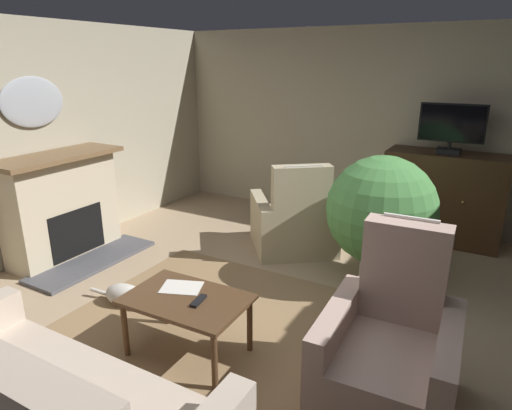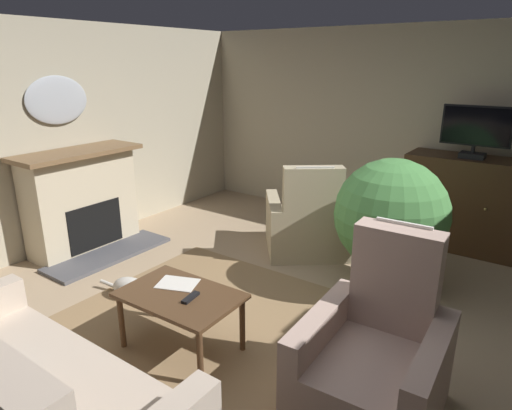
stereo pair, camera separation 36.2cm
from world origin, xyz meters
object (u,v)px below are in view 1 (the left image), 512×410
object	(u,v)px
wall_mirror_oval	(33,102)
television	(452,127)
cat	(128,295)
armchair_facing_sofa	(294,223)
tv_remote	(199,301)
coffee_table	(187,305)
potted_plant_tall_palm_by_window	(381,212)
armchair_beside_cabinet	(389,354)
fireplace	(63,209)
tv_cabinet	(442,199)
folded_newspaper	(181,287)

from	to	relation	value
wall_mirror_oval	television	xyz separation A→B (m)	(3.85, 2.55, -0.31)
television	cat	distance (m)	3.95
television	armchair_facing_sofa	size ratio (longest dim) A/B	0.57
television	tv_remote	bearing A→B (deg)	-109.48
wall_mirror_oval	television	distance (m)	4.62
coffee_table	armchair_facing_sofa	world-z (taller)	armchair_facing_sofa
television	tv_remote	world-z (taller)	television
armchair_facing_sofa	cat	world-z (taller)	armchair_facing_sofa
tv_remote	potted_plant_tall_palm_by_window	distance (m)	2.04
wall_mirror_oval	coffee_table	bearing A→B (deg)	-16.66
wall_mirror_oval	potted_plant_tall_palm_by_window	size ratio (longest dim) A/B	0.58
wall_mirror_oval	armchair_facing_sofa	bearing A→B (deg)	30.72
armchair_beside_cabinet	potted_plant_tall_palm_by_window	size ratio (longest dim) A/B	0.90
cat	fireplace	bearing A→B (deg)	161.14
coffee_table	potted_plant_tall_palm_by_window	xyz separation A→B (m)	(0.92, 1.85, 0.32)
tv_cabinet	tv_remote	world-z (taller)	tv_cabinet
television	potted_plant_tall_palm_by_window	bearing A→B (deg)	-104.38
potted_plant_tall_palm_by_window	fireplace	bearing A→B (deg)	-161.33
wall_mirror_oval	folded_newspaper	world-z (taller)	wall_mirror_oval
fireplace	tv_cabinet	bearing A→B (deg)	35.85
armchair_facing_sofa	armchair_beside_cabinet	size ratio (longest dim) A/B	1.09
potted_plant_tall_palm_by_window	cat	distance (m)	2.49
folded_newspaper	armchair_beside_cabinet	size ratio (longest dim) A/B	0.26
tv_remote	armchair_facing_sofa	xyz separation A→B (m)	(-0.26, 2.20, -0.16)
wall_mirror_oval	tv_remote	bearing A→B (deg)	-16.13
fireplace	armchair_facing_sofa	distance (m)	2.60
wall_mirror_oval	tv_remote	world-z (taller)	wall_mirror_oval
tv_remote	armchair_beside_cabinet	size ratio (longest dim) A/B	0.15
tv_remote	potted_plant_tall_palm_by_window	xyz separation A→B (m)	(0.80, 1.86, 0.25)
armchair_facing_sofa	armchair_beside_cabinet	distance (m)	2.50
armchair_facing_sofa	cat	xyz separation A→B (m)	(-0.76, -1.91, -0.22)
armchair_beside_cabinet	tv_remote	bearing A→B (deg)	-169.01
armchair_facing_sofa	potted_plant_tall_palm_by_window	distance (m)	1.19
potted_plant_tall_palm_by_window	tv_remote	bearing A→B (deg)	-113.26
tv_cabinet	folded_newspaper	size ratio (longest dim) A/B	4.55
tv_remote	coffee_table	bearing A→B (deg)	-103.09
fireplace	coffee_table	distance (m)	2.43
wall_mirror_oval	cat	size ratio (longest dim) A/B	1.05
television	cat	xyz separation A→B (m)	(-2.20, -3.03, -1.29)
folded_newspaper	potted_plant_tall_palm_by_window	xyz separation A→B (m)	(1.04, 1.75, 0.26)
fireplace	tv_remote	bearing A→B (deg)	-17.68
tv_cabinet	cat	xyz separation A→B (m)	(-2.20, -3.08, -0.41)
wall_mirror_oval	armchair_facing_sofa	size ratio (longest dim) A/B	0.59
television	coffee_table	xyz separation A→B (m)	(-1.29, -3.31, -0.98)
armchair_facing_sofa	tv_remote	bearing A→B (deg)	-83.22
tv_cabinet	tv_remote	xyz separation A→B (m)	(-1.17, -3.37, -0.03)
coffee_table	armchair_facing_sofa	size ratio (longest dim) A/B	0.72
cat	coffee_table	bearing A→B (deg)	-17.51
potted_plant_tall_palm_by_window	armchair_beside_cabinet	bearing A→B (deg)	-72.73
wall_mirror_oval	tv_remote	xyz separation A→B (m)	(2.67, -0.77, -1.22)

